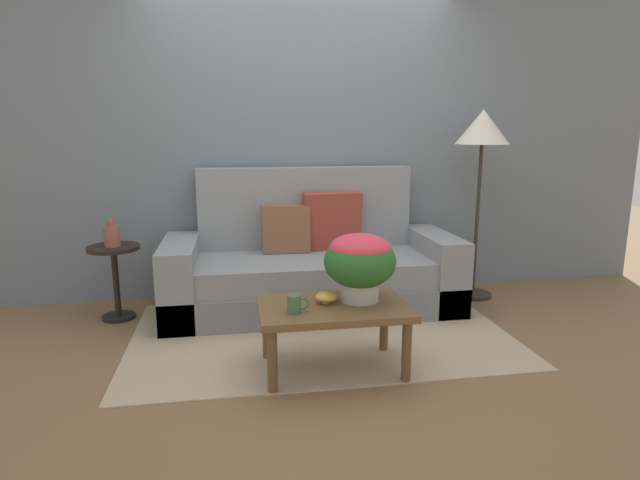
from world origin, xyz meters
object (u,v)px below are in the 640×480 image
at_px(coffee_table, 333,314).
at_px(table_vase, 112,235).
at_px(coffee_mug, 295,304).
at_px(side_table, 115,269).
at_px(floor_lamp, 482,138).
at_px(couch, 311,268).
at_px(potted_plant, 360,260).
at_px(snack_bowl, 326,297).

height_order(coffee_table, table_vase, table_vase).
bearing_deg(coffee_mug, coffee_table, 23.31).
height_order(coffee_mug, table_vase, table_vase).
bearing_deg(coffee_table, table_vase, 142.22).
xyz_separation_m(coffee_table, side_table, (-1.44, 1.13, 0.04)).
distance_m(coffee_mug, table_vase, 1.72).
bearing_deg(floor_lamp, couch, -178.30).
height_order(potted_plant, coffee_mug, potted_plant).
bearing_deg(table_vase, coffee_mug, -45.39).
relative_size(couch, snack_bowl, 17.55).
distance_m(coffee_table, potted_plant, 0.35).
bearing_deg(side_table, snack_bowl, -37.99).
distance_m(coffee_table, side_table, 1.83).
distance_m(side_table, table_vase, 0.26).
distance_m(side_table, snack_bowl, 1.78).
xyz_separation_m(side_table, floor_lamp, (2.90, 0.07, 0.95)).
height_order(couch, coffee_table, couch).
bearing_deg(coffee_table, coffee_mug, -156.69).
distance_m(side_table, potted_plant, 1.95).
xyz_separation_m(floor_lamp, coffee_mug, (-1.70, -1.30, -0.88)).
distance_m(potted_plant, snack_bowl, 0.29).
bearing_deg(potted_plant, side_table, 146.20).
bearing_deg(couch, potted_plant, -83.54).
bearing_deg(couch, coffee_table, -92.12).
relative_size(side_table, coffee_mug, 4.51).
bearing_deg(coffee_mug, floor_lamp, 37.47).
xyz_separation_m(coffee_mug, table_vase, (-1.20, 1.22, 0.19)).
relative_size(side_table, snack_bowl, 4.36).
bearing_deg(table_vase, potted_plant, -33.45).
relative_size(side_table, potted_plant, 1.32).
relative_size(couch, potted_plant, 5.33).
bearing_deg(couch, coffee_mug, -102.55).
relative_size(floor_lamp, table_vase, 7.80).
bearing_deg(table_vase, snack_bowl, -37.64).
xyz_separation_m(potted_plant, snack_bowl, (-0.20, -0.02, -0.21)).
distance_m(coffee_table, floor_lamp, 2.13).
relative_size(floor_lamp, coffee_mug, 12.54).
bearing_deg(potted_plant, table_vase, 146.55).
relative_size(potted_plant, coffee_mug, 3.40).
height_order(coffee_table, potted_plant, potted_plant).
distance_m(snack_bowl, table_vase, 1.78).
bearing_deg(coffee_mug, table_vase, 134.61).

